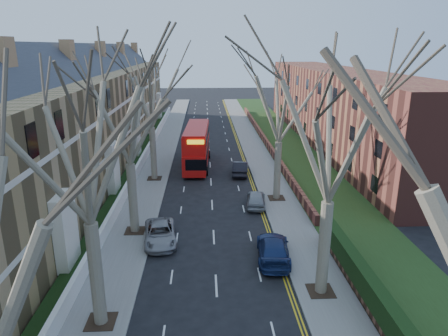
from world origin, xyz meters
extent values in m
cube|color=slate|center=(-6.00, 39.00, 0.06)|extent=(3.00, 102.00, 0.12)
cube|color=slate|center=(6.00, 39.00, 0.06)|extent=(3.00, 102.00, 0.12)
cube|color=#957A4C|center=(-13.80, 31.00, 5.00)|extent=(9.00, 78.00, 10.00)
cube|color=#2C2F36|center=(-13.80, 31.00, 11.00)|extent=(4.67, 78.00, 4.67)
cube|color=white|center=(-9.35, 31.00, 3.50)|extent=(0.12, 78.00, 0.35)
cube|color=white|center=(-9.35, 31.00, 7.00)|extent=(0.12, 78.00, 0.35)
cube|color=brown|center=(17.50, 43.00, 5.00)|extent=(8.00, 54.00, 10.00)
cube|color=brown|center=(7.70, 43.00, 0.57)|extent=(0.35, 54.00, 0.90)
cube|color=white|center=(-7.65, 31.00, 0.62)|extent=(0.30, 78.00, 1.00)
cube|color=#233B15|center=(10.50, 39.00, 0.15)|extent=(6.00, 102.00, 0.06)
cylinder|color=#746753|center=(-5.70, 6.00, 2.75)|extent=(0.64, 0.64, 5.25)
cube|color=#2D2116|center=(-5.70, 6.00, 0.14)|extent=(1.40, 1.40, 0.05)
cylinder|color=#746753|center=(-5.70, 16.00, 2.66)|extent=(0.64, 0.64, 5.07)
cube|color=#2D2116|center=(-5.70, 16.00, 0.14)|extent=(1.40, 1.40, 0.05)
cylinder|color=#746753|center=(-5.70, 28.00, 2.75)|extent=(0.60, 0.60, 5.25)
cube|color=#2D2116|center=(-5.70, 28.00, 0.14)|extent=(1.40, 1.40, 0.05)
cylinder|color=#746753|center=(5.70, 8.00, 2.75)|extent=(0.64, 0.64, 5.25)
cube|color=#2D2116|center=(5.70, 8.00, 0.14)|extent=(1.40, 1.40, 0.05)
cylinder|color=#746753|center=(5.70, 22.00, 2.66)|extent=(0.60, 0.60, 5.07)
cube|color=#2D2116|center=(5.70, 22.00, 0.14)|extent=(1.40, 1.40, 0.05)
cube|color=red|center=(-1.46, 32.54, 1.40)|extent=(2.85, 10.59, 2.10)
cube|color=red|center=(-1.46, 32.54, 3.40)|extent=(2.83, 10.06, 1.91)
cube|color=black|center=(-1.46, 32.54, 1.83)|extent=(2.84, 9.75, 0.86)
cube|color=black|center=(-1.46, 32.54, 3.50)|extent=(2.83, 9.54, 0.86)
imported|color=gray|center=(-3.70, 14.43, 0.64)|extent=(2.66, 4.81, 1.28)
imported|color=navy|center=(3.70, 11.77, 0.71)|extent=(2.49, 5.08, 1.42)
imported|color=gray|center=(3.70, 20.59, 0.65)|extent=(2.00, 3.99, 1.31)
imported|color=black|center=(3.14, 29.29, 0.71)|extent=(2.04, 4.49, 1.43)
camera|label=1|loc=(-0.50, -10.65, 13.01)|focal=32.00mm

